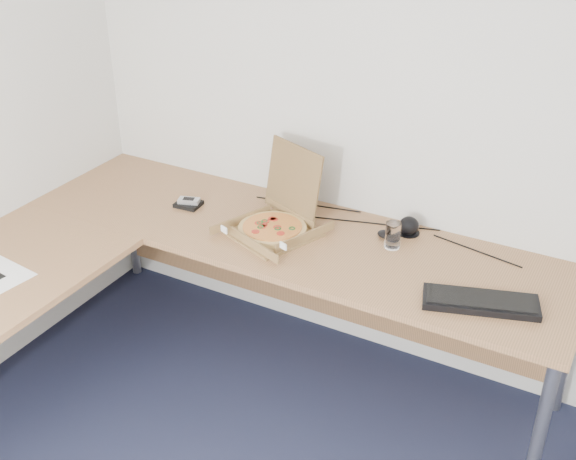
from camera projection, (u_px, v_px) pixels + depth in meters
The scene contains 10 objects.
room_shell at pixel (193, 349), 1.66m from camera, with size 3.50×3.50×2.50m, color silver, non-canonical shape.
desk at pixel (175, 265), 3.02m from camera, with size 2.50×2.20×0.73m.
pizza_box at pixel (275, 224), 3.20m from camera, with size 0.34×0.39×0.34m.
drinking_glass at pixel (393, 235), 3.07m from camera, with size 0.07×0.07×0.12m, color white.
keyboard at pixel (481, 302), 2.71m from camera, with size 0.43×0.15×0.03m, color black.
mouse at pixel (388, 235), 3.16m from camera, with size 0.09×0.06×0.03m, color black.
wallet at pixel (188, 204), 3.43m from camera, with size 0.12×0.10×0.02m, color black.
phone at pixel (189, 201), 3.42m from camera, with size 0.10×0.05×0.02m, color #B2B5BA.
dome_speaker at pixel (409, 225), 3.18m from camera, with size 0.10×0.10×0.08m, color black.
cable_bundle at pixel (377, 224), 3.27m from camera, with size 0.62×0.04×0.01m, color black, non-canonical shape.
Camera 1 is at (0.83, -1.05, 2.30)m, focal length 45.09 mm.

